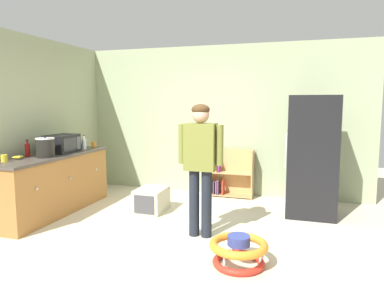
% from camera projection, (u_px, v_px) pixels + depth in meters
% --- Properties ---
extents(ground_plane, '(12.00, 12.00, 0.00)m').
position_uv_depth(ground_plane, '(181.00, 238.00, 4.34)').
color(ground_plane, beige).
rests_on(ground_plane, ground).
extents(back_wall, '(5.20, 0.06, 2.70)m').
position_uv_depth(back_wall, '(222.00, 121.00, 6.40)').
color(back_wall, '#9EAC83').
rests_on(back_wall, ground).
extents(left_side_wall, '(0.06, 2.99, 2.70)m').
position_uv_depth(left_side_wall, '(45.00, 123.00, 5.73)').
color(left_side_wall, '#A2A983').
rests_on(left_side_wall, ground).
extents(kitchen_counter, '(0.65, 2.12, 0.90)m').
position_uv_depth(kitchen_counter, '(53.00, 184.00, 5.32)').
color(kitchen_counter, '#A26934').
rests_on(kitchen_counter, ground).
extents(refrigerator, '(0.73, 0.68, 1.78)m').
position_uv_depth(refrigerator, '(312.00, 156.00, 5.17)').
color(refrigerator, black).
rests_on(refrigerator, ground).
extents(bookshelf, '(0.80, 0.28, 0.85)m').
position_uv_depth(bookshelf, '(228.00, 176.00, 6.29)').
color(bookshelf, tan).
rests_on(bookshelf, ground).
extents(standing_person, '(0.57, 0.22, 1.66)m').
position_uv_depth(standing_person, '(200.00, 157.00, 4.31)').
color(standing_person, black).
rests_on(standing_person, ground).
extents(baby_walker, '(0.60, 0.60, 0.32)m').
position_uv_depth(baby_walker, '(239.00, 251.00, 3.60)').
color(baby_walker, red).
rests_on(baby_walker, ground).
extents(pet_carrier, '(0.42, 0.55, 0.36)m').
position_uv_depth(pet_carrier, '(152.00, 200.00, 5.41)').
color(pet_carrier, beige).
rests_on(pet_carrier, ground).
extents(microwave, '(0.37, 0.48, 0.28)m').
position_uv_depth(microwave, '(62.00, 144.00, 5.46)').
color(microwave, black).
rests_on(microwave, kitchen_counter).
extents(crock_pot, '(0.26, 0.26, 0.31)m').
position_uv_depth(crock_pot, '(45.00, 147.00, 4.99)').
color(crock_pot, black).
rests_on(crock_pot, kitchen_counter).
extents(banana_bunch, '(0.15, 0.16, 0.04)m').
position_uv_depth(banana_bunch, '(19.00, 157.00, 4.82)').
color(banana_bunch, yellow).
rests_on(banana_bunch, kitchen_counter).
extents(ketchup_bottle, '(0.07, 0.07, 0.25)m').
position_uv_depth(ketchup_bottle, '(27.00, 150.00, 5.07)').
color(ketchup_bottle, red).
rests_on(ketchup_bottle, kitchen_counter).
extents(clear_bottle, '(0.07, 0.07, 0.25)m').
position_uv_depth(clear_bottle, '(84.00, 144.00, 5.78)').
color(clear_bottle, silver).
rests_on(clear_bottle, kitchen_counter).
extents(orange_cup, '(0.08, 0.08, 0.09)m').
position_uv_depth(orange_cup, '(94.00, 144.00, 6.13)').
color(orange_cup, orange).
rests_on(orange_cup, kitchen_counter).
extents(teal_cup, '(0.08, 0.08, 0.09)m').
position_uv_depth(teal_cup, '(83.00, 146.00, 5.95)').
color(teal_cup, teal).
rests_on(teal_cup, kitchen_counter).
extents(yellow_cup, '(0.08, 0.08, 0.09)m').
position_uv_depth(yellow_cup, '(4.00, 158.00, 4.60)').
color(yellow_cup, yellow).
rests_on(yellow_cup, kitchen_counter).
extents(white_cup, '(0.08, 0.08, 0.09)m').
position_uv_depth(white_cup, '(78.00, 145.00, 6.09)').
color(white_cup, white).
rests_on(white_cup, kitchen_counter).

